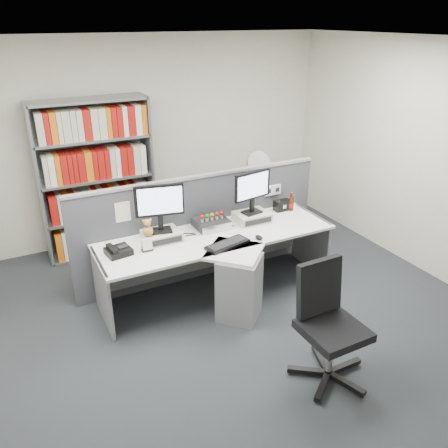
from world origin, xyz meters
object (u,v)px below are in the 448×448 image
monitor_left (159,204)px  desk_phone (118,251)px  keyboard (227,244)px  shelving_unit (97,181)px  desktop_pc (211,223)px  filing_cabinet (256,210)px  monitor_right (252,189)px  mouse (259,237)px  desk_calendar (147,246)px  office_chair (327,320)px  speaker (282,205)px  desk (226,265)px  cola_bottle (291,204)px  desk_fan (258,165)px

monitor_left → desk_phone: bearing=-167.4°
keyboard → shelving_unit: bearing=115.1°
desktop_pc → filing_cabinet: bearing=39.7°
monitor_right → mouse: (-0.17, -0.45, -0.37)m
keyboard → filing_cabinet: (1.21, 1.45, -0.39)m
desktop_pc → desk_calendar: desk_calendar is taller
desk_phone → shelving_unit: size_ratio=0.13×
office_chair → monitor_left: bearing=115.4°
desktop_pc → office_chair: 1.82m
keyboard → shelving_unit: size_ratio=0.26×
mouse → shelving_unit: bearing=123.2°
shelving_unit → desk_phone: bearing=-96.2°
desktop_pc → mouse: (0.32, -0.50, -0.03)m
monitor_right → speaker: monitor_right is taller
monitor_left → mouse: (0.93, -0.45, -0.39)m
desk → monitor_right: bearing=36.1°
desk_calendar → desk: bearing=-15.6°
monitor_left → cola_bottle: (1.68, 0.06, -0.32)m
speaker → monitor_left: bearing=-176.1°
desktop_pc → keyboard: size_ratio=0.71×
cola_bottle → desk_calendar: bearing=-173.2°
keyboard → cola_bottle: (1.12, 0.49, 0.07)m
mouse → desk_calendar: 1.18m
monitor_right → desk_calendar: (-1.31, -0.16, -0.34)m
office_chair → shelving_unit: bearing=109.8°
office_chair → cola_bottle: bearing=64.7°
desk_phone → desk: bearing=-14.3°
monitor_left → desk_fan: (1.77, 1.02, -0.11)m
monitor_left → desktop_pc: monitor_left is taller
desk → desk_calendar: bearing=164.4°
desk → office_chair: bearing=-79.3°
desk_phone → desk_fan: (2.27, 1.13, 0.26)m
keyboard → monitor_right: bearing=38.6°
mouse → shelving_unit: size_ratio=0.05×
filing_cabinet → desk_calendar: bearing=-149.3°
mouse → desk_phone: size_ratio=0.40×
desk → desktop_pc: desktop_pc is taller
cola_bottle → desk_phone: bearing=-175.5°
desk_calendar → desk_phone: bearing=169.3°
desk_calendar → mouse: bearing=-14.1°
desk_phone → speaker: 2.10m
monitor_left → monitor_right: 1.10m
desk_phone → filing_cabinet: (2.27, 1.13, -0.41)m
desktop_pc → desk_phone: size_ratio=1.37×
shelving_unit → monitor_left: bearing=-77.5°
speaker → office_chair: bearing=-112.2°
desk_fan → monitor_left: bearing=-150.2°
speaker → filing_cabinet: (0.19, 0.91, -0.44)m
desk → desk_calendar: 0.88m
monitor_left → desk_phone: size_ratio=1.95×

